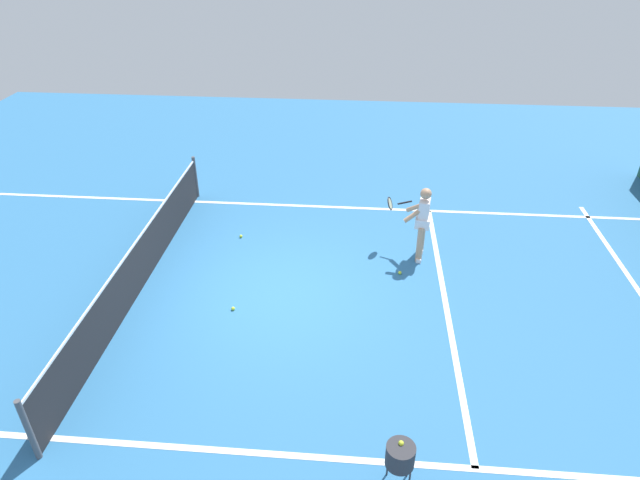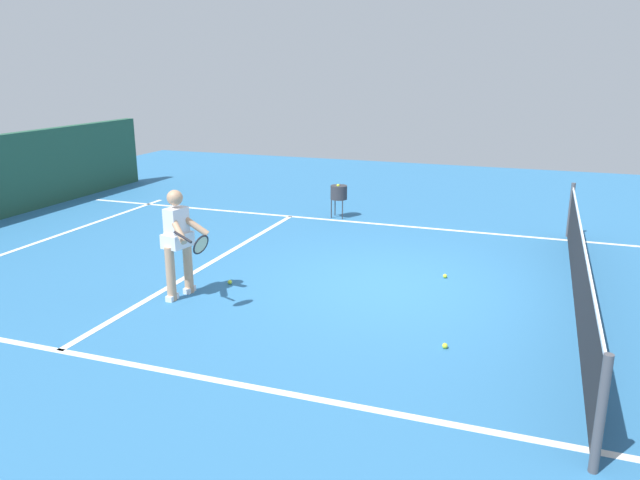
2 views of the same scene
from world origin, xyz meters
The scene contains 10 objects.
ground_plane centered at (0.00, 0.00, 0.00)m, with size 24.11×24.11×0.00m, color teal.
service_line_marking centered at (0.00, -3.11, 0.00)m, with size 7.03×0.10×0.01m, color white.
sideline_left_marking centered at (-3.51, 0.00, 0.00)m, with size 0.10×16.55×0.01m, color white.
sideline_right_marking centered at (3.51, 0.00, 0.00)m, with size 0.10×16.55×0.01m, color white.
court_net centered at (0.00, 2.58, 0.49)m, with size 7.71×0.08×1.05m.
tennis_player centered at (1.52, -2.71, 0.85)m, with size 0.89×0.91×1.55m.
tennis_ball_near centered at (1.93, 1.09, 0.03)m, with size 0.07×0.07×0.07m, color #D1E533.
tennis_ball_mid centered at (0.82, -2.31, 0.03)m, with size 0.07×0.07×0.07m, color #D1E533.
tennis_ball_far centered at (-0.57, 0.71, 0.03)m, with size 0.07×0.07×0.07m, color #D1E533.
ball_hopper centered at (-3.81, -2.10, 0.55)m, with size 0.36×0.36×0.74m.
Camera 1 is at (-8.17, -1.49, 6.19)m, focal length 30.85 mm.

